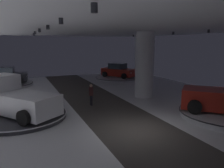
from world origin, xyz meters
The scene contains 10 objects.
ground centered at (0.00, 0.00, -0.02)m, with size 24.00×44.00×0.06m.
ceiling_with_spotlights centered at (0.00, 0.00, 5.55)m, with size 24.00×44.00×0.39m.
column_right centered at (4.29, 6.61, 2.75)m, with size 1.57×1.57×5.50m.
display_platform_deep_left centered at (-6.82, 16.46, 0.18)m, with size 5.38×5.38×0.32m.
display_car_deep_left centered at (-6.85, 16.46, 1.08)m, with size 4.39×2.63×1.71m.
display_platform_mid_left centered at (-5.69, 4.47, 0.15)m, with size 5.68×5.68×0.26m.
pickup_truck_mid_left centered at (-5.89, 4.73, 1.20)m, with size 4.88×5.49×2.30m.
display_platform_deep_right centered at (6.06, 15.84, 0.19)m, with size 5.77×5.77×0.34m.
display_car_deep_right centered at (6.04, 15.87, 1.10)m, with size 3.77×4.51×1.71m.
visitor_walking_near centered at (-0.74, 5.65, 0.91)m, with size 0.32×0.32×1.59m.
Camera 1 is at (-5.60, -10.02, 4.55)m, focal length 36.49 mm.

